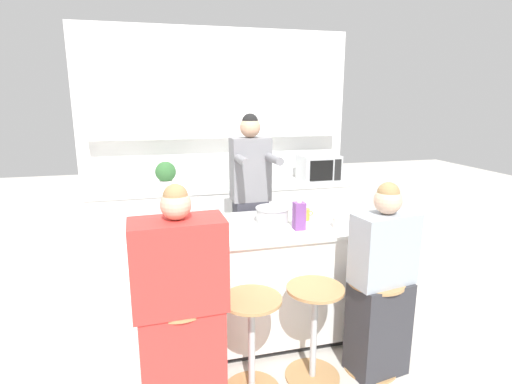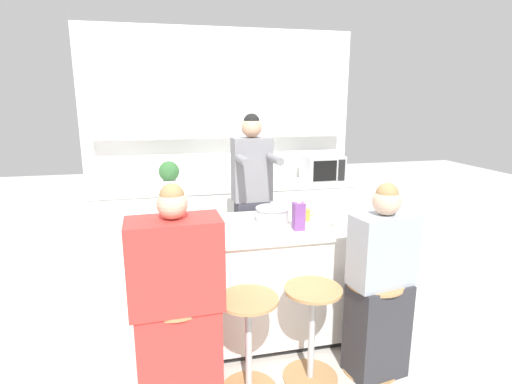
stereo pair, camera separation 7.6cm
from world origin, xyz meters
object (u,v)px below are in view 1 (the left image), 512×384
Objects in this scene: kitchen_island at (259,279)px; cooking_pot at (273,215)px; bar_stool_leftmost at (181,348)px; bar_stool_rightmost at (373,320)px; bar_stool_center_right at (314,328)px; person_seated_near at (381,290)px; potted_plant at (166,173)px; bar_stool_center_left at (252,341)px; fruit_bowl at (175,217)px; coffee_cup_near at (305,214)px; person_cooking at (251,210)px; microwave at (319,168)px; person_wrapped_blanket at (181,309)px; juice_carton at (299,216)px.

kitchen_island is 4.63× the size of cooking_pot.
bar_stool_leftmost is 1.00× the size of bar_stool_rightmost.
bar_stool_center_right is (0.89, -0.00, 0.00)m from bar_stool_leftmost.
person_seated_near is 4.59× the size of potted_plant.
bar_stool_center_left is at bearing -115.72° from cooking_pot.
coffee_cup_near is (1.04, -0.23, 0.01)m from fruit_bowl.
bar_stool_center_right is at bearing -70.81° from kitchen_island.
kitchen_island is 2.45× the size of bar_stool_center_right.
bar_stool_leftmost is at bearing 168.55° from person_seated_near.
person_cooking reaches higher than fruit_bowl.
person_seated_near is (0.61, -1.28, -0.27)m from person_cooking.
cooking_pot reaches higher than bar_stool_center_left.
microwave is (0.94, 2.19, 0.70)m from bar_stool_center_right.
person_cooking is at bearing 115.22° from bar_stool_rightmost.
microwave is at bearing 40.12° from person_cooking.
bar_stool_rightmost is (0.44, -0.01, 0.00)m from bar_stool_center_right.
bar_stool_center_right is 2.50m from potted_plant.
bar_stool_center_left is 1.00× the size of bar_stool_rightmost.
person_wrapped_blanket is (-0.44, -0.01, 0.29)m from bar_stool_center_left.
bar_stool_center_right is 2.27× the size of potted_plant.
coffee_cup_near is at bearing -116.59° from microwave.
cooking_pot is (0.79, 0.74, 0.32)m from person_wrapped_blanket.
person_seated_near is at bearing -102.10° from microwave.
fruit_bowl is (-1.30, 0.91, 0.59)m from bar_stool_rightmost.
fruit_bowl is 0.40× the size of microwave.
bar_stool_rightmost is at bearing -53.01° from cooking_pot.
fruit_bowl is at bearing 87.73° from bar_stool_leftmost.
bar_stool_leftmost is 1.00× the size of bar_stool_center_left.
coffee_cup_near is at bearing 74.78° from bar_stool_center_right.
juice_carton is at bearing 83.88° from bar_stool_center_right.
microwave is at bearing 77.24° from bar_stool_rightmost.
fruit_bowl is (-0.63, 0.27, 0.50)m from kitchen_island.
person_cooking is 0.55m from cooking_pot.
bar_stool_leftmost is at bearing -136.30° from kitchen_island.
bar_stool_center_right is 6.65× the size of coffee_cup_near.
cooking_pot is at bearing 40.68° from person_wrapped_blanket.
cooking_pot is (0.80, 0.70, 0.61)m from bar_stool_leftmost.
bar_stool_center_right is 0.49× the size of person_seated_near.
potted_plant is (-0.78, 1.53, 0.10)m from cooking_pot.
microwave is (1.16, 1.56, 0.61)m from kitchen_island.
bar_stool_rightmost is at bearing -102.76° from microwave.
person_cooking is 0.79m from fruit_bowl.
kitchen_island is 0.65m from coffee_cup_near.
person_wrapped_blanket is at bearing -136.90° from cooking_pot.
potted_plant is at bearing 90.96° from fruit_bowl.
cooking_pot is at bearing 41.18° from bar_stool_leftmost.
person_wrapped_blanket reaches higher than fruit_bowl.
person_seated_near is 6.09× the size of juice_carton.
juice_carton is at bearing -62.28° from potted_plant.
bar_stool_center_left and bar_stool_center_right have the same top height.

